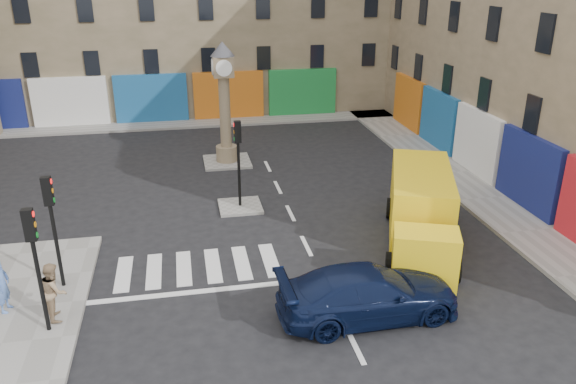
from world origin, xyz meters
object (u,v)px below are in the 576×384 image
object	(u,v)px
navy_sedan	(368,293)
pedestrian_tan	(54,291)
traffic_light_island	(238,150)
pedestrian_blue	(2,285)
traffic_light_left_near	(34,252)
clock_pillar	(224,96)
yellow_van	(421,211)
traffic_light_left_far	(52,215)

from	to	relation	value
navy_sedan	pedestrian_tan	bearing A→B (deg)	78.29
traffic_light_island	navy_sedan	distance (m)	9.30
pedestrian_blue	pedestrian_tan	world-z (taller)	pedestrian_tan
pedestrian_blue	pedestrian_tan	bearing A→B (deg)	-103.01
traffic_light_left_near	traffic_light_island	bearing A→B (deg)	51.07
traffic_light_left_near	pedestrian_blue	size ratio (longest dim) A/B	2.18
traffic_light_left_near	navy_sedan	world-z (taller)	traffic_light_left_near
clock_pillar	pedestrian_tan	world-z (taller)	clock_pillar
yellow_van	pedestrian_tan	bearing A→B (deg)	-146.61
traffic_light_left_near	pedestrian_blue	bearing A→B (deg)	138.44
traffic_light_left_far	yellow_van	size ratio (longest dim) A/B	0.50
traffic_light_left_far	yellow_van	world-z (taller)	traffic_light_left_far
yellow_van	pedestrian_blue	distance (m)	14.07
clock_pillar	pedestrian_blue	size ratio (longest dim) A/B	3.60
traffic_light_island	pedestrian_tan	bearing A→B (deg)	-130.48
navy_sedan	pedestrian_blue	world-z (taller)	pedestrian_blue
navy_sedan	yellow_van	distance (m)	5.46
clock_pillar	pedestrian_blue	world-z (taller)	clock_pillar
yellow_van	pedestrian_tan	world-z (taller)	yellow_van
traffic_light_island	clock_pillar	distance (m)	6.07
traffic_light_left_far	navy_sedan	bearing A→B (deg)	-19.89
clock_pillar	traffic_light_left_near	bearing A→B (deg)	-114.55
yellow_van	pedestrian_tan	xyz separation A→B (m)	(-12.35, -2.74, -0.25)
traffic_light_island	yellow_van	distance (m)	7.76
pedestrian_blue	traffic_light_left_far	bearing A→B (deg)	-41.04
yellow_van	navy_sedan	bearing A→B (deg)	-108.10
pedestrian_blue	pedestrian_tan	size ratio (longest dim) A/B	0.97
pedestrian_tan	navy_sedan	bearing A→B (deg)	-111.31
traffic_light_left_far	navy_sedan	xyz separation A→B (m)	(9.08, -3.29, -1.84)
clock_pillar	navy_sedan	distance (m)	15.20
clock_pillar	traffic_light_island	bearing A→B (deg)	-90.00
navy_sedan	yellow_van	bearing A→B (deg)	-41.25
traffic_light_left_far	pedestrian_tan	world-z (taller)	traffic_light_left_far
traffic_light_left_far	clock_pillar	distance (m)	13.05
traffic_light_left_far	yellow_van	distance (m)	12.61
pedestrian_blue	traffic_light_island	bearing A→B (deg)	-40.08
traffic_light_left_far	pedestrian_blue	world-z (taller)	traffic_light_left_far
navy_sedan	pedestrian_tan	distance (m)	9.06
navy_sedan	pedestrian_tan	size ratio (longest dim) A/B	3.08
traffic_light_left_far	traffic_light_island	size ratio (longest dim) A/B	1.00
navy_sedan	pedestrian_tan	xyz separation A→B (m)	(-8.93, 1.49, 0.24)
pedestrian_blue	pedestrian_tan	xyz separation A→B (m)	(1.56, -0.65, 0.03)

